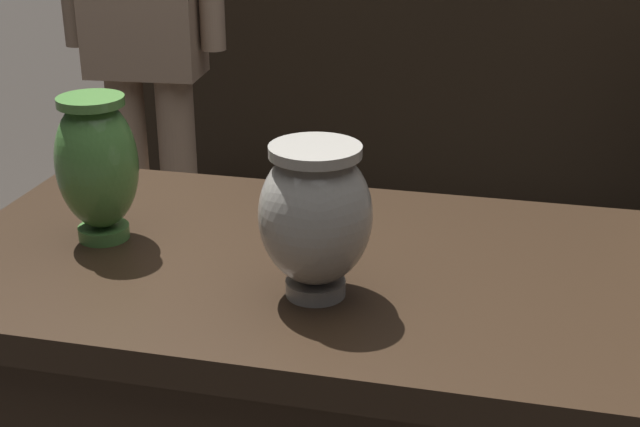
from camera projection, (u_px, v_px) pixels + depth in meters
back_display_shelf at (449, 95)px, 3.45m from camera, size 2.60×0.40×0.99m
vase_centerpiece at (315, 215)px, 1.20m from camera, size 0.16×0.16×0.22m
vase_tall_behind at (97, 164)px, 1.37m from camera, size 0.13×0.13×0.24m
visitor_near_left at (143, 22)px, 2.45m from camera, size 0.47×0.21×1.60m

